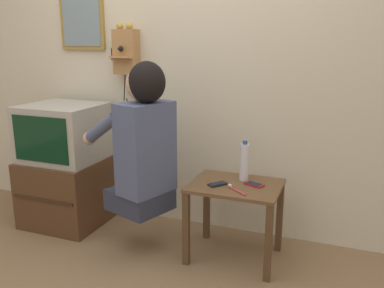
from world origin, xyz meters
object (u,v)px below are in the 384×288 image
(television, at_px, (64,132))
(toothbrush, at_px, (236,190))
(framed_picture, at_px, (82,22))
(water_bottle, at_px, (244,162))
(cell_phone_spare, at_px, (254,184))
(cell_phone_held, at_px, (218,184))
(wall_phone_antique, at_px, (126,51))
(person, at_px, (143,140))

(television, distance_m, toothbrush, 1.44)
(framed_picture, relative_size, water_bottle, 1.58)
(cell_phone_spare, bearing_deg, cell_phone_held, 131.26)
(television, height_order, toothbrush, television)
(cell_phone_spare, bearing_deg, water_bottle, 69.13)
(cell_phone_spare, relative_size, toothbrush, 0.95)
(television, distance_m, cell_phone_held, 1.30)
(television, relative_size, cell_phone_spare, 4.12)
(television, height_order, water_bottle, television)
(television, bearing_deg, wall_phone_antique, 33.77)
(television, height_order, cell_phone_spare, television)
(person, height_order, cell_phone_held, person)
(person, relative_size, toothbrush, 6.81)
(water_bottle, distance_m, toothbrush, 0.24)
(person, xyz_separation_m, television, (-0.80, 0.22, -0.06))
(wall_phone_antique, relative_size, framed_picture, 1.79)
(television, bearing_deg, toothbrush, -7.61)
(framed_picture, xyz_separation_m, water_bottle, (1.41, -0.29, -0.90))
(person, xyz_separation_m, cell_phone_held, (0.48, 0.09, -0.27))
(framed_picture, distance_m, cell_phone_held, 1.70)
(cell_phone_spare, bearing_deg, person, 124.61)
(person, relative_size, cell_phone_held, 7.35)
(television, relative_size, framed_picture, 1.35)
(person, height_order, toothbrush, person)
(cell_phone_held, height_order, cell_phone_spare, same)
(water_bottle, bearing_deg, framed_picture, 168.19)
(framed_picture, xyz_separation_m, cell_phone_held, (1.28, -0.45, -1.02))
(person, bearing_deg, toothbrush, -67.58)
(framed_picture, height_order, water_bottle, framed_picture)
(person, relative_size, television, 1.74)
(cell_phone_held, xyz_separation_m, water_bottle, (0.13, 0.16, 0.12))
(wall_phone_antique, xyz_separation_m, framed_picture, (-0.41, 0.04, 0.22))
(cell_phone_spare, bearing_deg, television, 109.31)
(framed_picture, height_order, toothbrush, framed_picture)
(person, xyz_separation_m, cell_phone_spare, (0.70, 0.16, -0.27))
(cell_phone_held, distance_m, cell_phone_spare, 0.23)
(wall_phone_antique, relative_size, cell_phone_held, 5.61)
(cell_phone_spare, xyz_separation_m, toothbrush, (-0.08, -0.14, 0.00))
(television, xyz_separation_m, cell_phone_spare, (1.49, -0.05, -0.21))
(television, relative_size, cell_phone_held, 4.22)
(television, xyz_separation_m, wall_phone_antique, (0.41, 0.28, 0.60))
(framed_picture, height_order, cell_phone_held, framed_picture)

